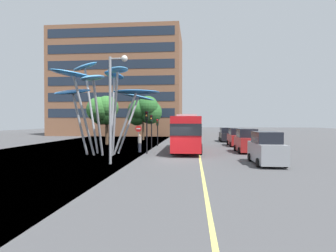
{
  "coord_description": "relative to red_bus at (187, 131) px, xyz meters",
  "views": [
    {
      "loc": [
        1.39,
        -21.54,
        2.95
      ],
      "look_at": [
        -1.1,
        5.98,
        2.5
      ],
      "focal_mm": 30.2,
      "sensor_mm": 36.0,
      "label": 1
    }
  ],
  "objects": [
    {
      "name": "no_entry_sign",
      "position": [
        -4.61,
        -1.51,
        -0.28
      ],
      "size": [
        0.6,
        0.12,
        2.56
      ],
      "color": "gray",
      "rests_on": "ground"
    },
    {
      "name": "car_side_street",
      "position": [
        5.5,
        13.75,
        -1.02
      ],
      "size": [
        2.1,
        4.48,
        2.04
      ],
      "color": "black",
      "rests_on": "ground"
    },
    {
      "name": "traffic_light_island_mid",
      "position": [
        -3.61,
        4.99,
        0.39
      ],
      "size": [
        0.28,
        0.42,
        3.26
      ],
      "color": "black",
      "rests_on": "ground"
    },
    {
      "name": "pedestrian",
      "position": [
        -4.49,
        -1.51,
        -1.12
      ],
      "size": [
        0.34,
        0.34,
        1.71
      ],
      "color": "#2D3342",
      "rests_on": "ground"
    },
    {
      "name": "car_parked_mid",
      "position": [
        5.68,
        -0.85,
        -0.93
      ],
      "size": [
        1.98,
        4.16,
        2.26
      ],
      "color": "maroon",
      "rests_on": "ground"
    },
    {
      "name": "ground",
      "position": [
        -1.43,
        -6.64,
        -2.03
      ],
      "size": [
        120.0,
        240.0,
        0.1
      ],
      "color": "#4C4C4F"
    },
    {
      "name": "tree_pavement_near",
      "position": [
        -10.89,
        6.98,
        2.3
      ],
      "size": [
        4.08,
        4.63,
        6.2
      ],
      "color": "brown",
      "rests_on": "ground"
    },
    {
      "name": "leaf_sculpture",
      "position": [
        -7.41,
        -3.77,
        4.19
      ],
      "size": [
        9.69,
        8.37,
        8.75
      ],
      "color": "#9EA0A5",
      "rests_on": "ground"
    },
    {
      "name": "tree_pavement_far",
      "position": [
        -7.16,
        16.5,
        2.61
      ],
      "size": [
        5.65,
        4.3,
        7.0
      ],
      "color": "brown",
      "rests_on": "ground"
    },
    {
      "name": "street_lamp",
      "position": [
        -4.8,
        -9.16,
        2.77
      ],
      "size": [
        1.32,
        0.44,
        7.47
      ],
      "color": "gray",
      "rests_on": "ground"
    },
    {
      "name": "backdrop_building",
      "position": [
        -15.75,
        33.71,
        9.16
      ],
      "size": [
        27.19,
        14.98,
        22.28
      ],
      "color": "brown",
      "rests_on": "ground"
    },
    {
      "name": "car_parked_near",
      "position": [
        5.63,
        -8.32,
        -0.93
      ],
      "size": [
        1.91,
        4.44,
        2.25
      ],
      "color": "gray",
      "rests_on": "ground"
    },
    {
      "name": "red_bus",
      "position": [
        0.0,
        0.0,
        0.0
      ],
      "size": [
        2.85,
        11.21,
        3.62
      ],
      "color": "red",
      "rests_on": "ground"
    },
    {
      "name": "traffic_light_kerb_far",
      "position": [
        -3.87,
        1.87,
        0.67
      ],
      "size": [
        0.28,
        0.42,
        3.66
      ],
      "color": "black",
      "rests_on": "ground"
    },
    {
      "name": "traffic_light_kerb_near",
      "position": [
        -3.59,
        -2.85,
        0.82
      ],
      "size": [
        0.28,
        0.42,
        3.88
      ],
      "color": "black",
      "rests_on": "ground"
    },
    {
      "name": "car_parked_far",
      "position": [
        5.87,
        6.32,
        -0.98
      ],
      "size": [
        2.08,
        4.49,
        2.15
      ],
      "color": "maroon",
      "rests_on": "ground"
    }
  ]
}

